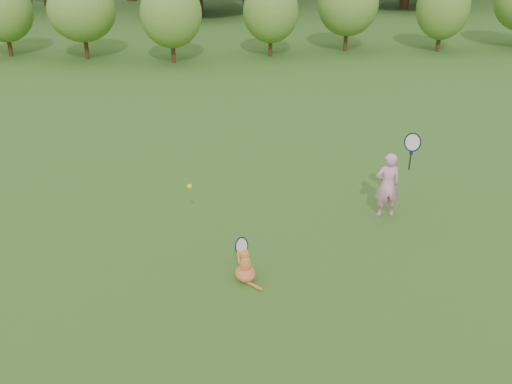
{
  "coord_description": "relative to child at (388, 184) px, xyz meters",
  "views": [
    {
      "loc": [
        -0.4,
        -6.62,
        4.27
      ],
      "look_at": [
        0.2,
        0.8,
        0.7
      ],
      "focal_mm": 40.0,
      "sensor_mm": 36.0,
      "label": 1
    }
  ],
  "objects": [
    {
      "name": "shrub_row",
      "position": [
        -2.3,
        11.78,
        0.84
      ],
      "size": [
        28.0,
        3.0,
        2.8
      ],
      "primitive_type": null,
      "color": "#527825",
      "rests_on": "ground"
    },
    {
      "name": "child",
      "position": [
        0.0,
        0.0,
        0.0
      ],
      "size": [
        0.59,
        0.36,
        1.6
      ],
      "rotation": [
        0.0,
        0.0,
        3.16
      ],
      "color": "pink",
      "rests_on": "ground"
    },
    {
      "name": "tennis_ball",
      "position": [
        -3.07,
        -0.1,
        0.12
      ],
      "size": [
        0.08,
        0.08,
        0.08
      ],
      "color": "yellow",
      "rests_on": "ground"
    },
    {
      "name": "ground",
      "position": [
        -2.3,
        -1.22,
        -0.56
      ],
      "size": [
        100.0,
        100.0,
        0.0
      ],
      "primitive_type": "plane",
      "color": "#2E5517",
      "rests_on": "ground"
    },
    {
      "name": "cat",
      "position": [
        -2.34,
        -1.59,
        -0.33
      ],
      "size": [
        0.41,
        0.66,
        0.61
      ],
      "rotation": [
        0.0,
        0.0,
        0.29
      ],
      "color": "#CD4C27",
      "rests_on": "ground"
    }
  ]
}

